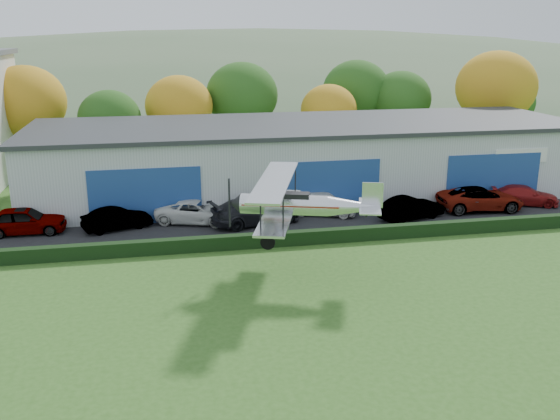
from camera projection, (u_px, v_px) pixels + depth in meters
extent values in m
plane|color=#2F571B|center=(363.00, 411.00, 19.79)|extent=(300.00, 300.00, 0.00)
cube|color=black|center=(303.00, 219.00, 40.11)|extent=(48.00, 9.00, 0.05)
cube|color=black|center=(322.00, 236.00, 35.49)|extent=(46.00, 0.60, 0.80)
cube|color=#B2B7BC|center=(307.00, 159.00, 46.38)|extent=(40.00, 12.00, 5.00)
cube|color=#2D3033|center=(308.00, 124.00, 45.64)|extent=(40.60, 12.60, 0.30)
cube|color=navy|center=(146.00, 197.00, 38.62)|extent=(7.00, 0.12, 3.60)
cube|color=navy|center=(329.00, 187.00, 40.89)|extent=(7.00, 0.12, 3.60)
cube|color=navy|center=(493.00, 179.00, 43.15)|extent=(7.00, 0.12, 3.60)
cylinder|color=#3D2614|center=(32.00, 153.00, 53.78)|extent=(0.36, 0.36, 3.15)
ellipsoid|color=#B66916|center=(26.00, 102.00, 52.53)|extent=(6.84, 6.84, 6.16)
cylinder|color=#3D2614|center=(113.00, 158.00, 53.32)|extent=(0.36, 0.36, 2.45)
ellipsoid|color=#1E4C14|center=(110.00, 118.00, 52.35)|extent=(5.32, 5.32, 4.79)
cylinder|color=#3D2614|center=(181.00, 149.00, 56.29)|extent=(0.36, 0.36, 2.80)
ellipsoid|color=#B66916|center=(179.00, 106.00, 55.18)|extent=(6.08, 6.08, 5.47)
cylinder|color=#3D2614|center=(243.00, 141.00, 59.25)|extent=(0.36, 0.36, 3.15)
ellipsoid|color=#1E4C14|center=(242.00, 95.00, 58.00)|extent=(6.84, 6.84, 6.16)
cylinder|color=#3D2614|center=(328.00, 146.00, 58.98)|extent=(0.36, 0.36, 2.45)
ellipsoid|color=#B66916|center=(329.00, 110.00, 58.01)|extent=(5.32, 5.32, 4.79)
cylinder|color=#3D2614|center=(398.00, 138.00, 62.32)|extent=(0.36, 0.36, 2.80)
ellipsoid|color=#1E4C14|center=(401.00, 99.00, 61.21)|extent=(6.08, 6.08, 5.47)
cylinder|color=#3D2614|center=(491.00, 138.00, 59.97)|extent=(0.36, 0.36, 3.50)
ellipsoid|color=#B66916|center=(496.00, 87.00, 58.59)|extent=(7.60, 7.60, 6.84)
cylinder|color=#3D2614|center=(505.00, 136.00, 64.64)|extent=(0.36, 0.36, 2.45)
ellipsoid|color=#1E4C14|center=(509.00, 103.00, 63.67)|extent=(5.32, 5.32, 4.79)
cylinder|color=#3D2614|center=(355.00, 134.00, 63.40)|extent=(0.36, 0.36, 3.15)
ellipsoid|color=#1E4C14|center=(356.00, 91.00, 62.15)|extent=(6.84, 6.84, 6.16)
ellipsoid|color=#4C6642|center=(260.00, 140.00, 159.64)|extent=(320.00, 196.00, 56.00)
ellipsoid|color=#4C6642|center=(506.00, 112.00, 171.32)|extent=(240.00, 126.00, 36.00)
imported|color=gray|center=(24.00, 220.00, 36.86)|extent=(4.86, 2.00, 1.65)
imported|color=gray|center=(117.00, 219.00, 37.66)|extent=(4.40, 2.74, 1.37)
imported|color=silver|center=(196.00, 212.00, 39.05)|extent=(5.62, 3.87, 1.43)
imported|color=black|center=(255.00, 211.00, 38.73)|extent=(6.17, 3.70, 1.68)
imported|color=silver|center=(322.00, 203.00, 40.74)|extent=(5.06, 3.57, 1.60)
imported|color=gray|center=(411.00, 208.00, 39.75)|extent=(4.79, 2.95, 1.49)
imported|color=gray|center=(480.00, 199.00, 41.72)|extent=(5.94, 3.07, 1.60)
imported|color=maroon|center=(524.00, 195.00, 43.11)|extent=(5.00, 3.40, 1.34)
cylinder|color=silver|center=(284.00, 205.00, 29.70)|extent=(4.34, 2.26, 1.00)
cone|color=silver|center=(353.00, 207.00, 29.33)|extent=(2.64, 1.71, 1.00)
cone|color=black|center=(235.00, 203.00, 29.97)|extent=(0.84, 1.13, 1.00)
cube|color=maroon|center=(291.00, 204.00, 29.65)|extent=(4.77, 2.42, 0.07)
cube|color=black|center=(296.00, 196.00, 29.51)|extent=(1.48, 1.05, 0.28)
cube|color=silver|center=(279.00, 211.00, 29.82)|extent=(3.80, 8.06, 0.11)
cube|color=silver|center=(275.00, 181.00, 29.43)|extent=(4.05, 8.52, 0.11)
cylinder|color=black|center=(260.00, 213.00, 26.91)|extent=(0.08, 0.08, 1.45)
cylinder|color=black|center=(283.00, 213.00, 26.79)|extent=(0.08, 0.08, 1.45)
cylinder|color=black|center=(276.00, 182.00, 32.43)|extent=(0.08, 0.08, 1.45)
cylinder|color=black|center=(295.00, 182.00, 32.32)|extent=(0.08, 0.08, 1.45)
cylinder|color=black|center=(274.00, 191.00, 29.16)|extent=(0.14, 0.25, 0.83)
cylinder|color=black|center=(276.00, 187.00, 29.91)|extent=(0.14, 0.25, 0.83)
cylinder|color=black|center=(269.00, 226.00, 29.59)|extent=(0.31, 0.76, 1.36)
cylinder|color=black|center=(272.00, 220.00, 30.50)|extent=(0.31, 0.76, 1.36)
cylinder|color=black|center=(271.00, 236.00, 30.23)|extent=(0.73, 2.04, 0.08)
cylinder|color=black|center=(268.00, 242.00, 29.28)|extent=(0.73, 0.37, 0.71)
cylinder|color=black|center=(273.00, 229.00, 31.19)|extent=(0.73, 0.37, 0.71)
cylinder|color=black|center=(369.00, 213.00, 29.32)|extent=(0.41, 0.19, 0.47)
cube|color=silver|center=(370.00, 206.00, 29.23)|extent=(1.85, 3.06, 0.07)
cube|color=silver|center=(373.00, 195.00, 29.06)|extent=(0.97, 0.37, 1.23)
cube|color=black|center=(229.00, 203.00, 30.00)|extent=(0.10, 0.15, 2.45)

